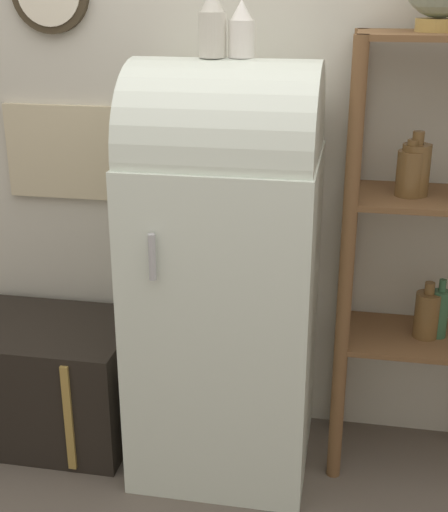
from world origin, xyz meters
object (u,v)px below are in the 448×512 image
Objects in this scene: suitcase_trunk at (47,379)px; vase_left at (212,25)px; refrigerator at (226,267)px; vase_center at (242,31)px.

vase_left is at bearing -1.66° from suitcase_trunk.
refrigerator is 8.60× the size of vase_center.
refrigerator is at bearing -167.35° from vase_center.
suitcase_trunk is at bearing 178.65° from refrigerator.
vase_center reaches higher than refrigerator.
refrigerator is 0.82m from vase_left.
suitcase_trunk is at bearing 178.34° from vase_left.
refrigerator is at bearing 3.56° from vase_left.
suitcase_trunk is 3.29× the size of vase_left.
vase_center is at bearing 8.38° from vase_left.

